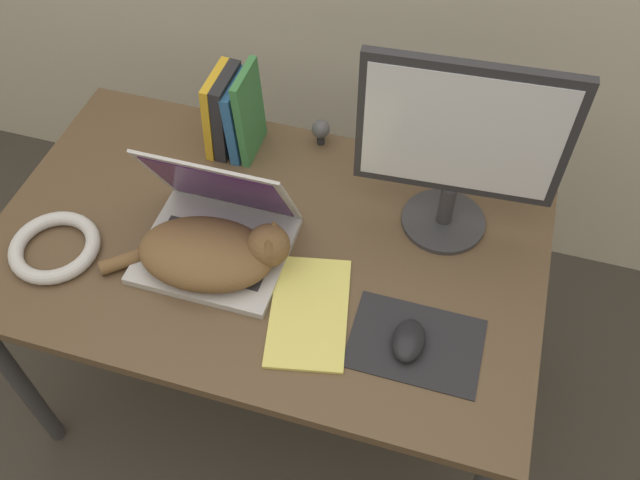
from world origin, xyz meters
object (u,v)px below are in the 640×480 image
Objects in this scene: cat at (213,253)px; book_row at (233,113)px; cable_coil at (55,247)px; webcam at (321,130)px; computer_mouse at (409,340)px; notepad at (309,312)px; laptop at (217,231)px; external_monitor at (459,146)px.

cat is 1.71× the size of book_row.
cable_coil is 0.70m from webcam.
computer_mouse is 0.22m from notepad.
laptop is 1.06× the size of notepad.
book_row reaches higher than notepad.
computer_mouse is 0.43× the size of book_row.
webcam is at bearing 71.91° from laptop.
cat is 0.25m from notepad.
book_row is 3.27× the size of webcam.
external_monitor is 1.48× the size of notepad.
cable_coil is 0.67× the size of notepad.
laptop is 1.60× the size of cable_coil.
laptop is 0.28m from notepad.
webcam is (0.47, 0.51, 0.03)m from cable_coil.
computer_mouse is at bearing -39.88° from book_row.
computer_mouse is (0.45, -0.07, -0.03)m from cat.
book_row is at bearing 126.95° from notepad.
webcam is at bearing 122.88° from computer_mouse.
laptop is at bearing -76.22° from book_row.
cable_coil is 2.78× the size of webcam.
book_row is at bearing -161.31° from webcam.
laptop is at bearing -108.09° from webcam.
external_monitor is at bearing 30.38° from cat.
external_monitor is 2.22× the size of cable_coil.
webcam is at bearing 47.14° from cable_coil.
webcam is (0.11, 0.45, -0.01)m from cat.
external_monitor is (0.48, 0.21, 0.19)m from laptop.
cable_coil is (-0.36, -0.06, -0.04)m from cat.
laptop is 1.36× the size of book_row.
cat is 4.00× the size of computer_mouse.
computer_mouse is 0.50× the size of cable_coil.
external_monitor reaches higher than book_row.
external_monitor is (0.46, 0.27, 0.19)m from cat.
cat is 0.91× the size of external_monitor.
cat is 0.37m from cable_coil.
notepad is 4.18× the size of webcam.
external_monitor is at bearing 88.04° from computer_mouse.
cat is at bearing -103.99° from webcam.
external_monitor is 1.89× the size of book_row.
computer_mouse reaches higher than cable_coil.
laptop is 0.48m from computer_mouse.
external_monitor is 0.46m from notepad.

